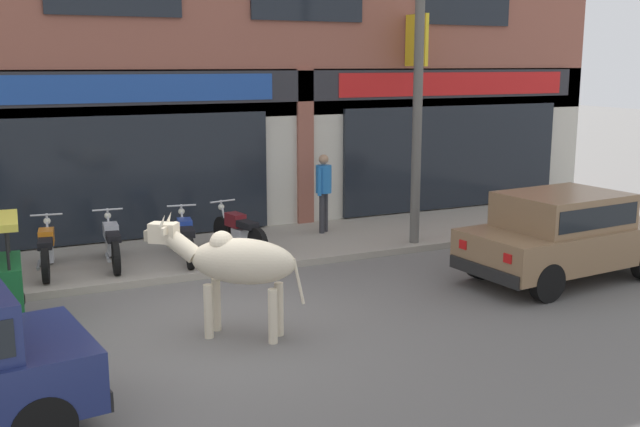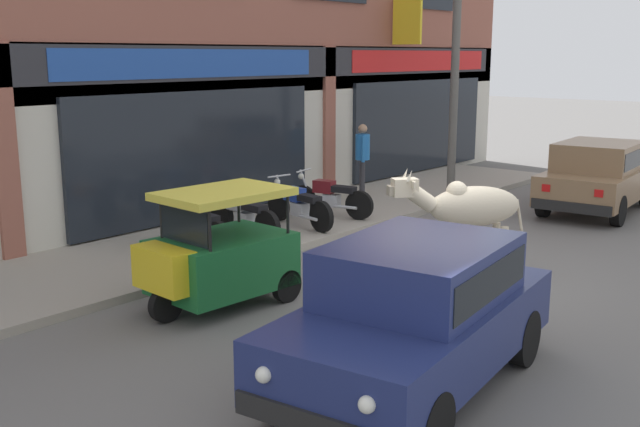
# 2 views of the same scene
# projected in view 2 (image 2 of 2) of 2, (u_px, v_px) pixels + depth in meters

# --- Properties ---
(ground_plane) EXTENTS (90.00, 90.00, 0.00)m
(ground_plane) POSITION_uv_depth(u_px,v_px,m) (424.00, 271.00, 11.31)
(ground_plane) COLOR #605E5B
(sidewalk) EXTENTS (19.00, 2.88, 0.12)m
(sidewalk) POSITION_uv_depth(u_px,v_px,m) (254.00, 231.00, 13.61)
(sidewalk) COLOR gray
(sidewalk) RESTS_ON ground
(shop_building) EXTENTS (23.00, 1.40, 8.11)m
(shop_building) POSITION_uv_depth(u_px,v_px,m) (186.00, 20.00, 13.90)
(shop_building) COLOR #8E5142
(shop_building) RESTS_ON ground
(cow) EXTENTS (1.80, 1.53, 1.61)m
(cow) POSITION_uv_depth(u_px,v_px,m) (468.00, 207.00, 11.01)
(cow) COLOR beige
(cow) RESTS_ON ground
(car_0) EXTENTS (3.75, 2.02, 1.46)m
(car_0) POSITION_uv_depth(u_px,v_px,m) (416.00, 308.00, 7.22)
(car_0) COLOR black
(car_0) RESTS_ON ground
(car_1) EXTENTS (3.71, 1.88, 1.46)m
(car_1) POSITION_uv_depth(u_px,v_px,m) (598.00, 173.00, 15.42)
(car_1) COLOR black
(car_1) RESTS_ON ground
(auto_rickshaw) EXTENTS (2.02, 1.26, 1.52)m
(auto_rickshaw) POSITION_uv_depth(u_px,v_px,m) (218.00, 257.00, 9.62)
(auto_rickshaw) COLOR black
(auto_rickshaw) RESTS_ON ground
(motorcycle_0) EXTENTS (0.57, 1.81, 0.88)m
(motorcycle_0) POSITION_uv_depth(u_px,v_px,m) (197.00, 226.00, 12.07)
(motorcycle_0) COLOR black
(motorcycle_0) RESTS_ON sidewalk
(motorcycle_1) EXTENTS (0.52, 1.81, 0.88)m
(motorcycle_1) POSITION_uv_depth(u_px,v_px,m) (243.00, 215.00, 12.87)
(motorcycle_1) COLOR black
(motorcycle_1) RESTS_ON sidewalk
(motorcycle_2) EXTENTS (0.60, 1.80, 0.88)m
(motorcycle_2) POSITION_uv_depth(u_px,v_px,m) (299.00, 205.00, 13.67)
(motorcycle_2) COLOR black
(motorcycle_2) RESTS_ON sidewalk
(motorcycle_3) EXTENTS (0.59, 1.80, 0.88)m
(motorcycle_3) POSITION_uv_depth(u_px,v_px,m) (330.00, 197.00, 14.51)
(motorcycle_3) COLOR black
(motorcycle_3) RESTS_ON sidewalk
(pedestrian) EXTENTS (0.40, 0.36, 1.60)m
(pedestrian) POSITION_uv_depth(u_px,v_px,m) (363.00, 152.00, 16.47)
(pedestrian) COLOR #2D2D33
(pedestrian) RESTS_ON sidewalk
(utility_pole) EXTENTS (0.18, 0.18, 6.49)m
(utility_pole) POSITION_uv_depth(u_px,v_px,m) (456.00, 47.00, 15.91)
(utility_pole) COLOR #595651
(utility_pole) RESTS_ON sidewalk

